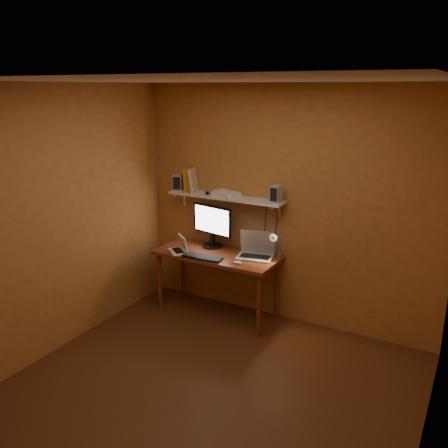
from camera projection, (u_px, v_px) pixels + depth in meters
The scene contains 14 objects.
room at pixel (209, 250), 3.79m from camera, with size 3.44×3.24×2.64m.
desk at pixel (217, 261), 5.35m from camera, with size 1.40×0.60×0.75m.
wall_shelf at pixel (226, 197), 5.32m from camera, with size 1.40×0.25×0.21m.
monitor at pixel (212, 224), 5.48m from camera, with size 0.55×0.27×0.50m.
laptop at pixel (256, 250), 5.21m from camera, with size 0.43×0.35×0.29m.
netbook at pixel (180, 248), 5.36m from camera, with size 0.30×0.29×0.19m.
keyboard at pixel (202, 257), 5.18m from camera, with size 0.45×0.15×0.02m, color black.
mouse at pixel (238, 262), 5.01m from camera, with size 0.09×0.06×0.03m, color white.
desk_lamp at pixel (276, 242), 5.07m from camera, with size 0.09×0.23×0.38m.
speaker_left at pixel (178, 182), 5.58m from camera, with size 0.11×0.11×0.19m, color #95979D.
speaker_right at pixel (276, 194), 5.00m from camera, with size 0.10×0.10×0.18m, color #95979D.
books at pixel (191, 180), 5.51m from camera, with size 0.18×0.20×0.28m.
shelf_camera at pixel (208, 193), 5.33m from camera, with size 0.11×0.06×0.06m.
router at pixel (225, 194), 5.31m from camera, with size 0.31×0.21×0.05m, color white.
Camera 1 is at (1.86, -3.07, 2.55)m, focal length 38.00 mm.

